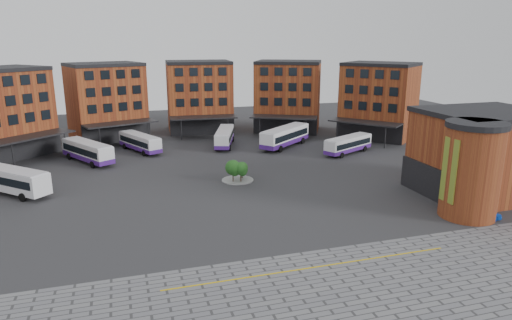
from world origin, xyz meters
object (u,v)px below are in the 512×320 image
object	(u,v)px
blue_car	(481,215)
bus_a	(11,179)
bus_b	(87,151)
bus_c	(140,142)
tree_island	(238,170)
bus_f	(348,144)
bus_d	(225,137)
bus_e	(285,136)

from	to	relation	value
blue_car	bus_a	bearing A→B (deg)	66.36
bus_b	bus_c	size ratio (longest dim) A/B	1.06
bus_a	tree_island	bearing A→B (deg)	-52.76
bus_f	blue_car	distance (m)	31.10
bus_f	blue_car	size ratio (longest dim) A/B	2.43
bus_a	bus_f	distance (m)	51.19
blue_car	bus_c	bearing A→B (deg)	40.35
bus_f	bus_b	bearing A→B (deg)	-125.67
bus_d	bus_f	bearing A→B (deg)	-12.89
tree_island	bus_e	xyz separation A→B (m)	(13.47, 17.69, 0.25)
bus_a	bus_d	xyz separation A→B (m)	(31.79, 18.18, -0.28)
bus_a	bus_d	size ratio (longest dim) A/B	0.91
bus_b	blue_car	world-z (taller)	bus_b
bus_b	bus_c	world-z (taller)	bus_b
bus_b	blue_car	distance (m)	56.43
bus_d	bus_b	bearing A→B (deg)	-149.98
bus_e	bus_f	world-z (taller)	bus_e
bus_b	bus_f	distance (m)	42.86
tree_island	bus_d	size ratio (longest dim) A/B	0.39
bus_b	tree_island	bearing A→B (deg)	-70.67
bus_c	blue_car	size ratio (longest dim) A/B	2.51
tree_island	bus_a	xyz separation A→B (m)	(-28.70, 3.29, 0.29)
bus_b	blue_car	size ratio (longest dim) A/B	2.66
bus_c	tree_island	bearing A→B (deg)	-86.71
bus_a	bus_d	distance (m)	36.62
bus_a	bus_f	bearing A→B (deg)	-38.81
bus_e	bus_f	bearing A→B (deg)	8.45
bus_a	bus_c	distance (m)	24.86
bus_f	bus_e	bearing A→B (deg)	-158.73
bus_c	bus_d	xyz separation A→B (m)	(15.02, -0.17, 0.05)
bus_d	blue_car	size ratio (longest dim) A/B	2.64
bus_d	bus_c	bearing A→B (deg)	-162.16
bus_b	bus_e	xyz separation A→B (m)	(33.73, 0.98, 0.15)
tree_island	bus_f	world-z (taller)	tree_island
bus_a	bus_f	xyz separation A→B (m)	(50.76, 6.60, -0.37)
bus_a	bus_e	xyz separation A→B (m)	(42.17, 14.40, -0.03)
bus_a	bus_d	world-z (taller)	bus_a
bus_c	bus_e	bearing A→B (deg)	-34.42
tree_island	bus_b	bearing A→B (deg)	140.48
bus_a	bus_b	xyz separation A→B (m)	(8.44, 13.42, -0.18)
tree_island	bus_c	world-z (taller)	tree_island
bus_c	bus_e	size ratio (longest dim) A/B	0.92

